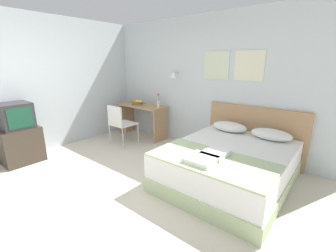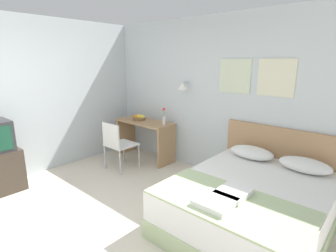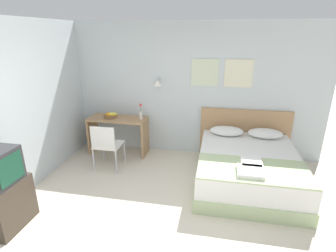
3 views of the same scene
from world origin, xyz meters
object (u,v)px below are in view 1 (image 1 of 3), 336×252
Objects in this scene: pillow_left at (230,127)px; throw_blanket at (211,160)px; television at (15,116)px; desk at (142,115)px; folded_towel_near_foot at (215,153)px; pillow_right at (271,134)px; headboard at (254,134)px; tv_stand at (21,145)px; folded_towel_mid_bed at (201,159)px; desk_chair at (120,122)px; fruit_bowl at (137,103)px; flower_vase at (158,102)px; bed at (229,165)px.

throw_blanket is (0.36, -1.34, -0.07)m from pillow_left.
desk is at bearing 75.24° from television.
pillow_left is 1.78× the size of folded_towel_near_foot.
television reaches higher than folded_towel_near_foot.
desk is at bearing -179.57° from pillow_right.
headboard reaches higher than throw_blanket.
pillow_right reaches higher than tv_stand.
folded_towel_mid_bed is at bearing -78.68° from pillow_left.
desk_chair reaches higher than tv_stand.
headboard is at bearing 90.00° from throw_blanket.
folded_towel_mid_bed is 3.03m from fruit_bowl.
pillow_right is 1.26m from folded_towel_near_foot.
headboard reaches higher than tv_stand.
desk is 3.72× the size of flower_vase.
flower_vase is at bearing -172.55° from headboard.
desk_chair is at bearing 67.44° from tv_stand.
headboard reaches higher than folded_towel_near_foot.
bed is 0.80m from folded_towel_mid_bed.
television reaches higher than desk_chair.
pillow_left is at bearing 180.00° from pillow_right.
folded_towel_near_foot is at bearing 95.30° from throw_blanket.
flower_vase reaches higher than desk.
tv_stand is at bearing -104.82° from desk.
bed is 5.64× the size of folded_towel_near_foot.
throw_blanket is at bearing -12.94° from desk_chair.
television is (-3.56, -2.46, 0.23)m from pillow_right.
folded_towel_mid_bed is 2.90m from desk.
tv_stand is at bearing -115.02° from flower_vase.
throw_blanket is at bearing -90.00° from bed.
bed is 2.86m from fruit_bowl.
desk is at bearing 155.15° from folded_towel_near_foot.
folded_towel_mid_bed is (-0.06, -1.75, 0.11)m from headboard.
flower_vase reaches higher than fruit_bowl.
fruit_bowl is (-3.07, -0.04, 0.18)m from pillow_right.
pillow_left is (-0.36, -0.27, 0.13)m from headboard.
bed is 0.92m from pillow_left.
tv_stand is (-2.85, -2.46, -0.32)m from pillow_left.
fruit_bowl is (-0.15, -0.02, 0.28)m from desk.
desk_chair is 0.81m from fruit_bowl.
pillow_right is 2.97m from desk_chair.
bed is 1.14× the size of headboard.
flower_vase is (-1.71, -0.00, 0.26)m from pillow_left.
pillow_left is at bearing -143.19° from headboard.
flower_vase reaches higher than folded_towel_mid_bed.
fruit_bowl is 2.47m from television.
tv_stand is at bearing -139.71° from headboard.
folded_towel_near_foot reaches higher than throw_blanket.
pillow_right is at bearing 15.00° from desk_chair.
flower_vase is (0.50, 0.02, 0.36)m from desk.
folded_towel_near_foot is at bearing -30.31° from flower_vase.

